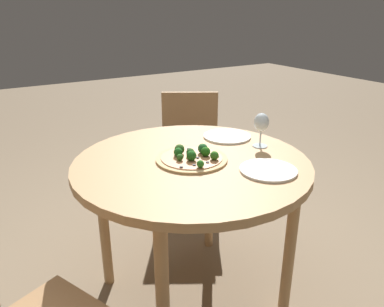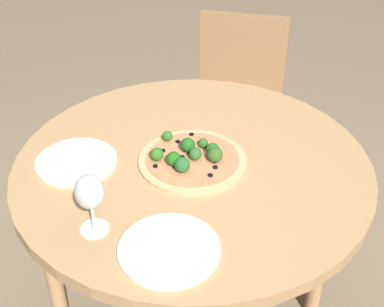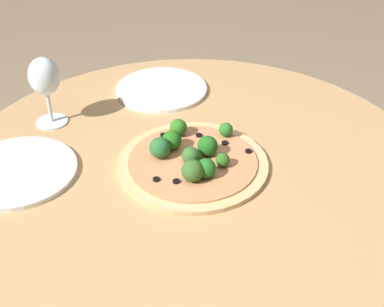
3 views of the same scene
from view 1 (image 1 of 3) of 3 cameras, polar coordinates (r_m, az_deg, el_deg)
name	(u,v)px [view 1 (image 1 of 3)]	position (r m, az deg, el deg)	size (l,w,h in m)	color
ground_plane	(192,295)	(2.00, -0.05, -20.80)	(12.00, 12.00, 0.00)	#847056
dining_table	(192,176)	(1.63, -0.06, -3.48)	(1.01, 1.01, 0.73)	tan
chair	(190,150)	(2.52, -0.30, 0.54)	(0.55, 0.55, 0.81)	#997047
pizza	(192,157)	(1.60, 0.08, -0.51)	(0.31, 0.31, 0.06)	tan
wine_glass	(261,124)	(1.76, 10.52, 4.51)	(0.07, 0.07, 0.16)	silver
plate_near	(227,136)	(1.89, 5.36, 2.65)	(0.24, 0.24, 0.01)	white
plate_far	(268,170)	(1.52, 11.55, -2.48)	(0.23, 0.23, 0.01)	white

